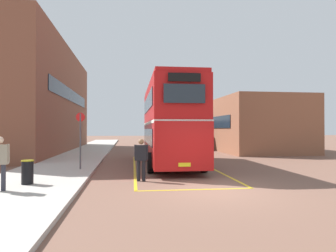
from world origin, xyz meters
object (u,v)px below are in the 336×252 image
double_decker_bus (169,122)px  bus_stop_sign (80,135)px  single_deck_bus (179,133)px  pedestrian_boarding (141,157)px  litter_bin (27,172)px  pedestrian_waiting_near (0,159)px

double_decker_bus → bus_stop_sign: (-4.76, -2.33, -0.71)m
double_decker_bus → bus_stop_sign: double_decker_bus is taller
double_decker_bus → single_deck_bus: (3.42, 16.23, -0.87)m
single_deck_bus → pedestrian_boarding: (-5.33, -21.63, -0.64)m
single_deck_bus → litter_bin: single_deck_bus is taller
pedestrian_boarding → bus_stop_sign: (-2.85, 3.06, 0.81)m
double_decker_bus → pedestrian_waiting_near: bearing=-131.5°
pedestrian_waiting_near → pedestrian_boarding: bearing=23.1°
double_decker_bus → pedestrian_waiting_near: 9.92m
single_deck_bus → pedestrian_boarding: size_ratio=5.69×
pedestrian_boarding → pedestrian_waiting_near: pedestrian_waiting_near is taller
double_decker_bus → single_deck_bus: 16.61m
pedestrian_boarding → bus_stop_sign: bus_stop_sign is taller
pedestrian_boarding → single_deck_bus: bearing=76.1°
double_decker_bus → single_deck_bus: size_ratio=1.09×
litter_bin → bus_stop_sign: (1.26, 3.92, 1.23)m
double_decker_bus → pedestrian_boarding: double_decker_bus is taller
pedestrian_waiting_near → litter_bin: (0.50, 1.11, -0.58)m
pedestrian_boarding → double_decker_bus: bearing=70.5°
bus_stop_sign → single_deck_bus: bearing=66.2°
litter_bin → bus_stop_sign: 4.29m
single_deck_bus → bus_stop_sign: 20.29m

